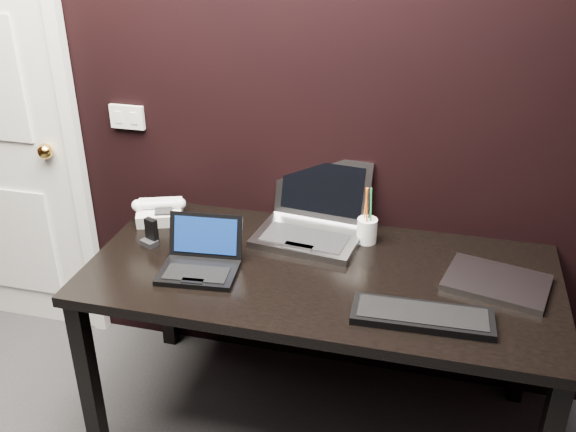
% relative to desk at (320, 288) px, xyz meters
% --- Properties ---
extents(wall_back, '(4.00, 0.00, 4.00)m').
position_rel_desk_xyz_m(wall_back, '(-0.30, 0.40, 0.64)').
color(wall_back, black).
rests_on(wall_back, ground).
extents(wall_switch, '(0.15, 0.02, 0.10)m').
position_rel_desk_xyz_m(wall_switch, '(-0.92, 0.39, 0.46)').
color(wall_switch, silver).
rests_on(wall_switch, wall_back).
extents(desk, '(1.70, 0.80, 0.74)m').
position_rel_desk_xyz_m(desk, '(0.00, 0.00, 0.00)').
color(desk, black).
rests_on(desk, ground).
extents(netbook, '(0.30, 0.27, 0.18)m').
position_rel_desk_xyz_m(netbook, '(-0.42, -0.11, 0.11)').
color(netbook, black).
rests_on(netbook, desk).
extents(silver_laptop, '(0.44, 0.40, 0.28)m').
position_rel_desk_xyz_m(silver_laptop, '(-0.09, 0.25, 0.13)').
color(silver_laptop, '#95969B').
rests_on(silver_laptop, desk).
extents(ext_keyboard, '(0.46, 0.17, 0.03)m').
position_rel_desk_xyz_m(ext_keyboard, '(0.38, -0.22, 0.09)').
color(ext_keyboard, black).
rests_on(ext_keyboard, desk).
extents(closed_laptop, '(0.39, 0.32, 0.02)m').
position_rel_desk_xyz_m(closed_laptop, '(0.62, 0.05, 0.09)').
color(closed_laptop, '#9D9DA2').
rests_on(closed_laptop, desk).
extents(desk_phone, '(0.23, 0.22, 0.11)m').
position_rel_desk_xyz_m(desk_phone, '(-0.73, 0.22, 0.12)').
color(desk_phone, silver).
rests_on(desk_phone, desk).
extents(mobile_phone, '(0.07, 0.07, 0.11)m').
position_rel_desk_xyz_m(mobile_phone, '(-0.68, 0.02, 0.12)').
color(mobile_phone, black).
rests_on(mobile_phone, desk).
extents(pen_cup, '(0.08, 0.08, 0.23)m').
position_rel_desk_xyz_m(pen_cup, '(0.13, 0.25, 0.13)').
color(pen_cup, white).
rests_on(pen_cup, desk).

